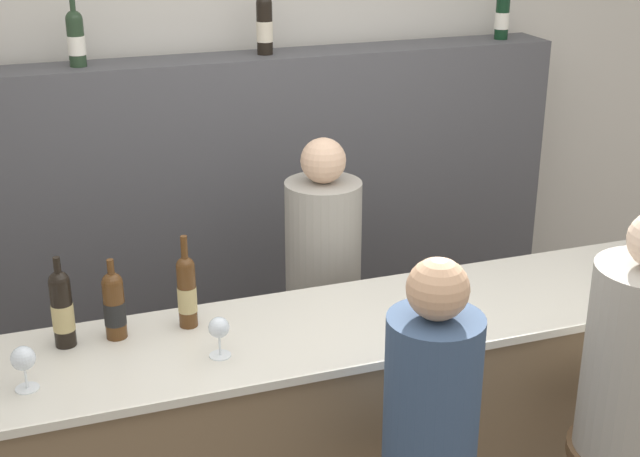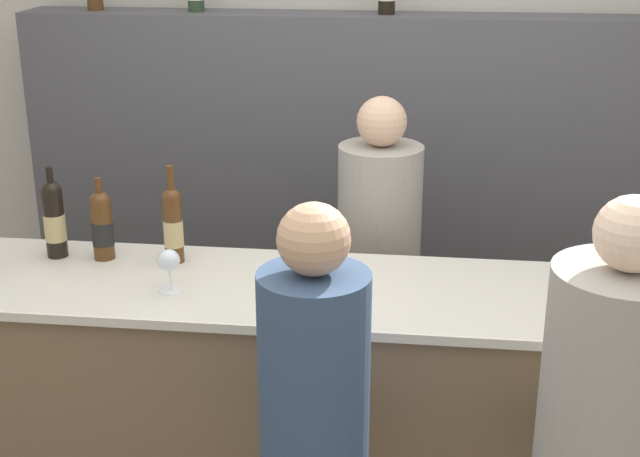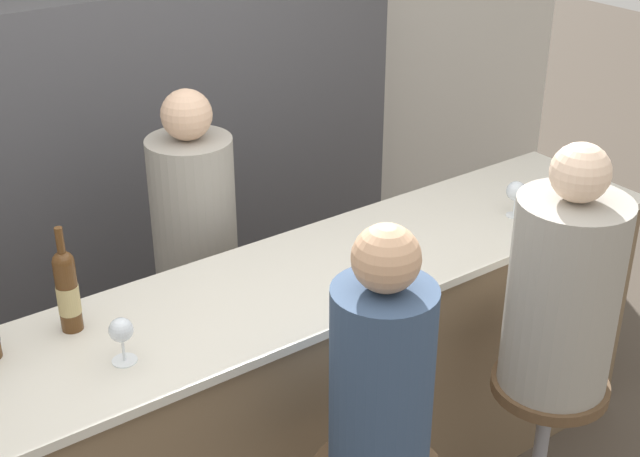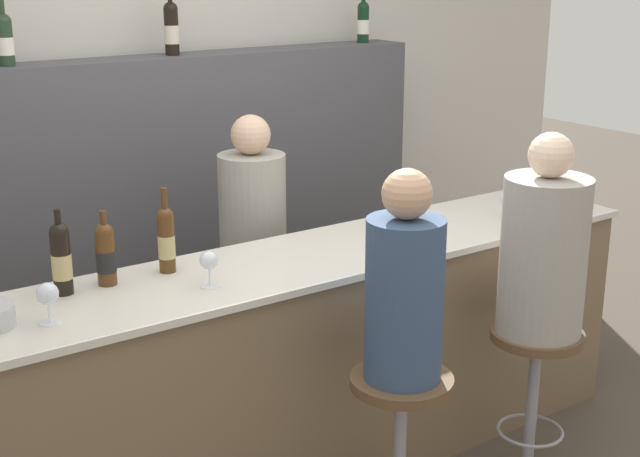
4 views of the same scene
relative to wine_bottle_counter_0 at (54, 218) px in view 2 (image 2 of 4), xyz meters
The scene contains 10 objects.
wall_back 1.74m from the wine_bottle_counter_0, 55.62° to the left, with size 6.40×0.05×2.60m.
bar_counter 1.18m from the wine_bottle_counter_0, ahead, with size 3.29×0.61×1.02m.
back_bar_cabinet 1.58m from the wine_bottle_counter_0, 50.93° to the left, with size 3.08×0.28×1.72m.
wine_bottle_counter_0 is the anchor object (origin of this frame).
wine_bottle_counter_1 0.17m from the wine_bottle_counter_0, ahead, with size 0.07×0.07×0.29m.
wine_bottle_counter_2 0.42m from the wine_bottle_counter_0, ahead, with size 0.07×0.07×0.34m.
wine_glass_1 0.54m from the wine_bottle_counter_0, 27.46° to the right, with size 0.07×0.07×0.14m.
guest_seated_left 1.26m from the wine_bottle_counter_0, 37.20° to the right, with size 0.29×0.29×0.80m.
guest_seated_right 1.90m from the wine_bottle_counter_0, 23.50° to the right, with size 0.36×0.36×0.85m.
bartender 1.28m from the wine_bottle_counter_0, 23.59° to the left, with size 0.32×0.32×1.51m.
Camera 2 is at (0.27, -2.31, 2.17)m, focal length 50.00 mm.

